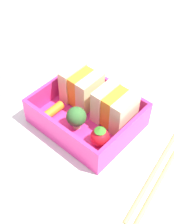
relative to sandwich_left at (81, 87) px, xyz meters
The scene contains 9 objects.
ground_plane 6.90cm from the sandwich_left, 35.87° to the right, with size 120.00×120.00×2.00cm, color silver.
bento_tray 5.78cm from the sandwich_left, 35.87° to the right, with size 16.31×13.46×1.20cm, color #E5318A.
bento_rim 4.60cm from the sandwich_left, 35.87° to the right, with size 16.31×13.46×3.94cm.
sandwich_left is the anchor object (origin of this frame).
sandwich_center_left 7.25cm from the sandwich_left, ahead, with size 5.96×5.25×6.10cm.
carrot_stick_far_left 6.48cm from the sandwich_left, 102.88° to the right, with size 1.50×1.50×4.38cm, color orange.
broccoli_floret 6.32cm from the sandwich_left, 55.68° to the right, with size 3.28×3.28×4.12cm.
strawberry_far_left 10.18cm from the sandwich_left, 31.21° to the right, with size 3.02×3.02×3.62cm.
chopstick_pair 18.71cm from the sandwich_left, ahead, with size 5.39×21.53×0.70cm.
Camera 1 is at (23.40, -26.11, 40.67)cm, focal length 50.00 mm.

